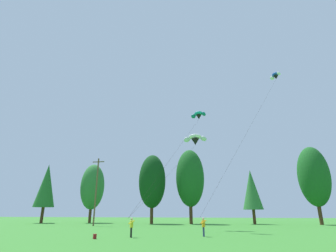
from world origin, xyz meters
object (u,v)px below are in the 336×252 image
(kite_flyer_near, at_px, (131,226))
(parafoil_kite_mid_blue_white, at_px, (275,76))
(kite_flyer_mid, at_px, (203,225))
(parafoil_kite_high_teal, at_px, (199,115))
(utility_pole, at_px, (96,189))
(backpack, at_px, (95,236))
(parafoil_kite_far_white, at_px, (195,139))

(kite_flyer_near, xyz_separation_m, parafoil_kite_mid_blue_white, (17.90, 16.46, 22.33))
(kite_flyer_near, distance_m, kite_flyer_mid, 6.78)
(kite_flyer_mid, distance_m, parafoil_kite_high_teal, 16.21)
(kite_flyer_near, xyz_separation_m, parafoil_kite_high_teal, (5.68, 10.17, 14.12))
(utility_pole, xyz_separation_m, kite_flyer_mid, (19.91, -17.00, -5.02))
(backpack, bearing_deg, kite_flyer_mid, -104.29)
(kite_flyer_mid, bearing_deg, parafoil_kite_far_white, 98.27)
(kite_flyer_near, height_order, parafoil_kite_far_white, parafoil_kite_far_white)
(parafoil_kite_high_teal, relative_size, backpack, 35.33)
(parafoil_kite_mid_blue_white, distance_m, backpack, 35.97)
(kite_flyer_near, bearing_deg, backpack, -142.85)
(kite_flyer_near, height_order, kite_flyer_mid, same)
(parafoil_kite_mid_blue_white, xyz_separation_m, backpack, (-20.49, -18.41, -23.13))
(backpack, bearing_deg, parafoil_kite_high_teal, -73.60)
(parafoil_kite_far_white, distance_m, backpack, 21.19)
(kite_flyer_near, relative_size, kite_flyer_mid, 1.00)
(parafoil_kite_mid_blue_white, bearing_deg, utility_pole, 174.93)
(kite_flyer_mid, bearing_deg, parafoil_kite_high_teal, 95.21)
(utility_pole, relative_size, parafoil_kite_mid_blue_white, 0.51)
(parafoil_kite_high_teal, distance_m, parafoil_kite_far_white, 4.34)
(parafoil_kite_high_teal, distance_m, backpack, 20.92)
(utility_pole, height_order, parafoil_kite_far_white, parafoil_kite_far_white)
(parafoil_kite_mid_blue_white, bearing_deg, kite_flyer_near, -137.41)
(kite_flyer_mid, bearing_deg, parafoil_kite_mid_blue_white, 51.02)
(parafoil_kite_high_teal, distance_m, parafoil_kite_mid_blue_white, 16.01)
(parafoil_kite_far_white, bearing_deg, parafoil_kite_mid_blue_white, 12.30)
(parafoil_kite_mid_blue_white, distance_m, parafoil_kite_far_white, 17.22)
(utility_pole, bearing_deg, parafoil_kite_mid_blue_white, -5.07)
(parafoil_kite_high_teal, xyz_separation_m, parafoil_kite_far_white, (-0.93, 3.42, -2.52))
(parafoil_kite_high_teal, bearing_deg, kite_flyer_near, -119.18)
(utility_pole, height_order, parafoil_kite_mid_blue_white, parafoil_kite_mid_blue_white)
(backpack, bearing_deg, parafoil_kite_mid_blue_white, -87.39)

